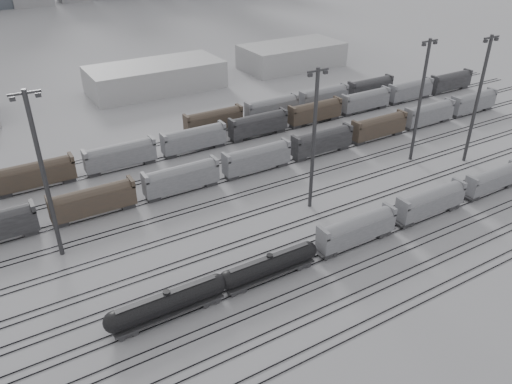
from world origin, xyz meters
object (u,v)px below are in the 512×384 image
tank_car_b (270,265)px  hopper_car_c (493,179)px  tank_car_a (168,303)px  hopper_car_b (431,201)px  light_mast_c (314,138)px  hopper_car_a (357,228)px

tank_car_b → hopper_car_c: hopper_car_c is taller
tank_car_a → hopper_car_b: bearing=-0.0°
hopper_car_b → hopper_car_c: size_ratio=1.10×
hopper_car_b → light_mast_c: (-16.12, 13.85, 10.58)m
tank_car_a → hopper_car_a: 32.72m
tank_car_b → hopper_car_b: size_ratio=1.13×
tank_car_a → hopper_car_c: (66.93, 0.00, 0.48)m
hopper_car_a → light_mast_c: 17.48m
hopper_car_c → light_mast_c: (-33.25, 13.85, 10.87)m
hopper_car_a → hopper_car_c: bearing=0.0°
hopper_car_b → light_mast_c: 23.74m
light_mast_c → hopper_car_a: bearing=-94.0°
tank_car_a → tank_car_b: bearing=-0.0°
hopper_car_a → light_mast_c: size_ratio=0.56×
hopper_car_a → light_mast_c: (0.97, 13.85, 10.61)m
hopper_car_a → light_mast_c: bearing=86.0°
hopper_car_b → light_mast_c: light_mast_c is taller
tank_car_b → hopper_car_b: hopper_car_b is taller
tank_car_b → hopper_car_a: 16.69m
tank_car_a → hopper_car_a: bearing=0.0°
hopper_car_b → hopper_car_c: 17.14m
tank_car_a → tank_car_b: (16.04, -0.00, -0.10)m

